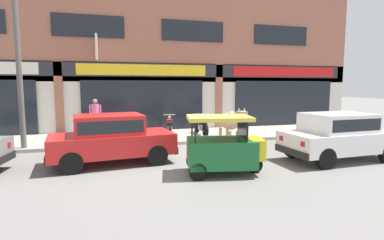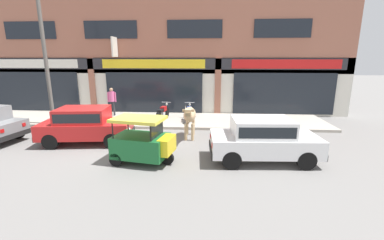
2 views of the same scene
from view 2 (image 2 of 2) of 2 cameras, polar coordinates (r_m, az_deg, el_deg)
ground_plane at (r=10.80m, az=-14.49°, el=-5.11°), size 90.00×90.00×0.00m
sidewalk at (r=14.40m, az=-9.64°, el=0.10°), size 19.00×3.45×0.13m
shop_building at (r=15.96m, az=-8.50°, el=15.42°), size 23.00×1.40×8.30m
cow at (r=10.92m, az=-0.54°, el=1.03°), size 0.55×2.15×1.61m
car_0 at (r=11.19m, az=-22.57°, el=-0.73°), size 3.74×2.01×1.46m
car_2 at (r=8.85m, az=15.49°, el=-3.78°), size 3.68×1.79×1.46m
auto_rickshaw at (r=8.60m, az=-10.80°, el=-5.10°), size 2.10×1.46×1.52m
motorcycle_0 at (r=13.90m, az=-6.54°, el=1.62°), size 0.62×1.80×0.88m
motorcycle_1 at (r=13.69m, az=-0.71°, el=1.53°), size 0.52×1.81×0.88m
pedestrian at (r=15.47m, az=-17.39°, el=4.56°), size 0.50×0.32×1.60m
utility_pole at (r=14.55m, az=-29.66°, el=10.79°), size 0.18×0.18×5.95m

